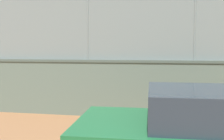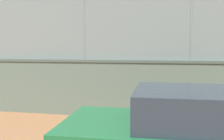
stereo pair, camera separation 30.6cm
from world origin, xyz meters
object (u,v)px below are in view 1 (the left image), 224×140
(spare_ball_by_wall, at_px, (107,108))
(parked_car_green, at_px, (216,135))
(sports_ball, at_px, (9,74))
(player_at_service_line, at_px, (21,71))
(player_crossing_court, at_px, (178,68))
(player_near_wall_returning, at_px, (148,66))

(spare_ball_by_wall, xyz_separation_m, parked_car_green, (-2.67, 4.46, 0.69))
(sports_ball, bearing_deg, player_at_service_line, -73.28)
(player_at_service_line, distance_m, player_crossing_court, 9.81)
(player_crossing_court, xyz_separation_m, parked_car_green, (0.23, 13.52, -0.12))
(spare_ball_by_wall, height_order, parked_car_green, parked_car_green)
(player_at_service_line, height_order, spare_ball_by_wall, player_at_service_line)
(sports_ball, bearing_deg, player_crossing_court, -140.12)
(player_crossing_court, bearing_deg, sports_ball, 39.88)
(sports_ball, distance_m, spare_ball_by_wall, 5.71)
(sports_ball, xyz_separation_m, parked_car_green, (-7.80, 6.80, -0.19))
(player_at_service_line, height_order, parked_car_green, player_at_service_line)
(player_near_wall_returning, xyz_separation_m, parked_car_green, (-1.81, 13.98, -0.20))
(player_near_wall_returning, relative_size, parked_car_green, 0.39)
(player_at_service_line, relative_size, sports_ball, 11.31)
(player_crossing_court, xyz_separation_m, sports_ball, (8.04, 6.71, 0.07))
(parked_car_green, bearing_deg, spare_ball_by_wall, -59.06)
(player_crossing_court, distance_m, parked_car_green, 13.52)
(player_at_service_line, distance_m, player_near_wall_returning, 8.32)
(player_near_wall_returning, bearing_deg, player_crossing_court, 167.30)
(sports_ball, relative_size, spare_ball_by_wall, 0.72)
(player_near_wall_returning, distance_m, parked_car_green, 14.10)
(player_at_service_line, xyz_separation_m, player_crossing_court, (-8.69, -4.54, 0.01))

